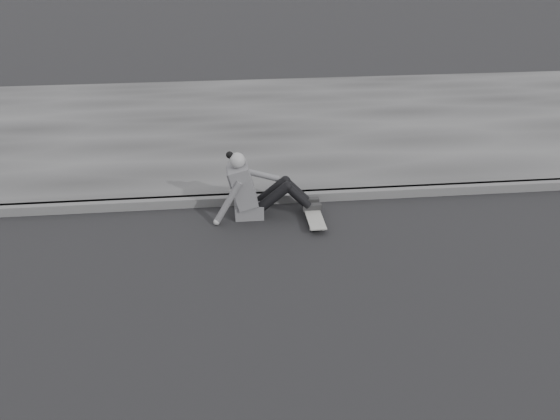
% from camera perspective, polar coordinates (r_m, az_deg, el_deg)
% --- Properties ---
extents(ground, '(80.00, 80.00, 0.00)m').
position_cam_1_polar(ground, '(6.74, 19.98, -7.85)').
color(ground, black).
rests_on(ground, ground).
extents(curb, '(24.00, 0.16, 0.12)m').
position_cam_1_polar(curb, '(8.78, 13.15, 1.74)').
color(curb, '#4C4C4C').
rests_on(curb, ground).
extents(sidewalk, '(24.00, 6.00, 0.12)m').
position_cam_1_polar(sidewalk, '(11.47, 8.42, 7.99)').
color(sidewalk, '#373737').
rests_on(sidewalk, ground).
extents(skateboard, '(0.20, 0.78, 0.09)m').
position_cam_1_polar(skateboard, '(7.84, 3.11, -0.55)').
color(skateboard, gray).
rests_on(skateboard, ground).
extents(seated_woman, '(1.38, 0.46, 0.88)m').
position_cam_1_polar(seated_woman, '(7.86, -2.42, 1.87)').
color(seated_woman, '#525254').
rests_on(seated_woman, ground).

